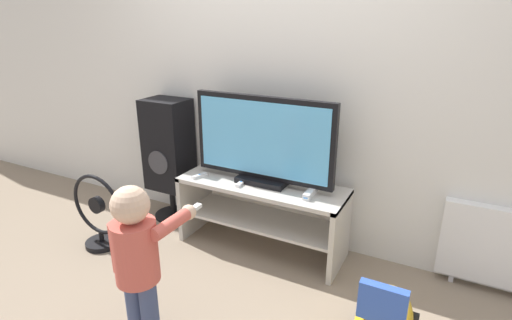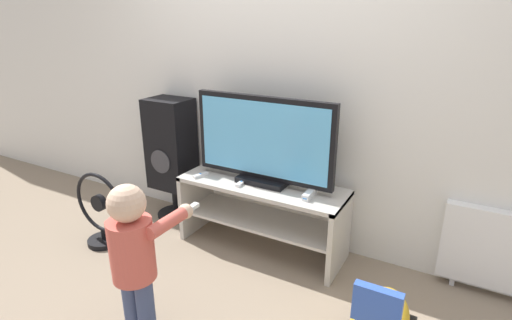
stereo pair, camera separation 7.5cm
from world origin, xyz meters
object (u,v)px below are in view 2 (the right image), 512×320
at_px(game_console, 310,194).
at_px(speaker_tower, 171,146).
at_px(floor_fan, 100,213).
at_px(child, 134,250).
at_px(television, 263,142).
at_px(radiator, 507,253).
at_px(remote_primary, 200,175).
at_px(remote_secondary, 241,183).

distance_m(game_console, speaker_tower, 1.35).
distance_m(game_console, floor_fan, 1.63).
bearing_deg(child, television, 81.99).
height_order(television, radiator, television).
xyz_separation_m(remote_primary, remote_secondary, (0.35, 0.02, 0.00)).
bearing_deg(remote_primary, floor_fan, -145.03).
relative_size(child, floor_fan, 1.53).
bearing_deg(speaker_tower, remote_secondary, -13.02).
bearing_deg(remote_primary, remote_secondary, 3.82).
relative_size(remote_primary, speaker_tower, 0.13).
bearing_deg(television, radiator, 7.37).
relative_size(game_console, child, 0.21).
distance_m(game_console, remote_secondary, 0.52).
relative_size(game_console, remote_primary, 1.41).
bearing_deg(floor_fan, radiator, 16.11).
bearing_deg(floor_fan, game_console, 19.05).
distance_m(child, speaker_tower, 1.45).
relative_size(remote_primary, floor_fan, 0.23).
bearing_deg(radiator, child, -142.74).
height_order(child, speaker_tower, speaker_tower).
distance_m(remote_primary, child, 1.05).
bearing_deg(radiator, speaker_tower, -177.21).
bearing_deg(floor_fan, remote_primary, 34.97).
relative_size(television, radiator, 1.43).
bearing_deg(remote_secondary, floor_fan, -154.61).
bearing_deg(speaker_tower, radiator, 2.79).
bearing_deg(game_console, child, -117.24).
distance_m(child, floor_fan, 1.14).
xyz_separation_m(game_console, floor_fan, (-1.51, -0.52, -0.29)).
relative_size(game_console, floor_fan, 0.32).
xyz_separation_m(television, radiator, (1.60, 0.21, -0.53)).
height_order(game_console, remote_secondary, game_console).
xyz_separation_m(game_console, remote_secondary, (-0.52, -0.05, -0.01)).
xyz_separation_m(game_console, radiator, (1.21, 0.26, -0.24)).
height_order(remote_primary, remote_secondary, same).
relative_size(child, radiator, 1.21).
bearing_deg(child, radiator, 37.26).
bearing_deg(child, remote_primary, 107.59).
bearing_deg(game_console, remote_secondary, -174.43).
height_order(game_console, remote_primary, game_console).
bearing_deg(speaker_tower, television, -5.06).
xyz_separation_m(game_console, remote_primary, (-0.87, -0.07, -0.01)).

